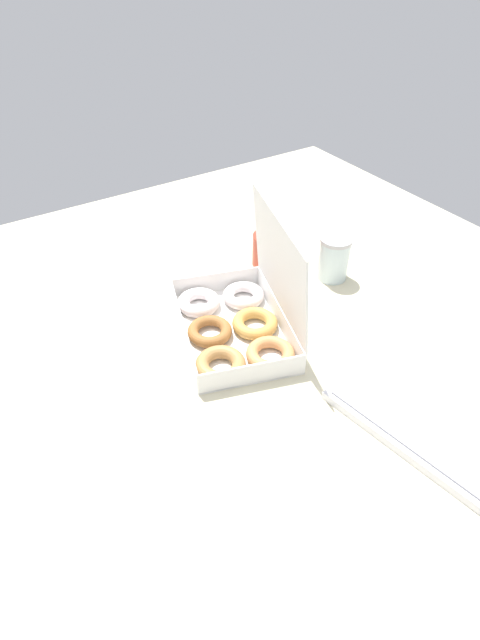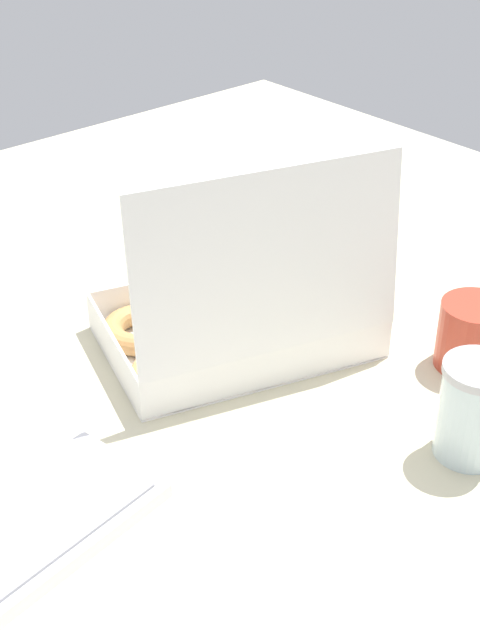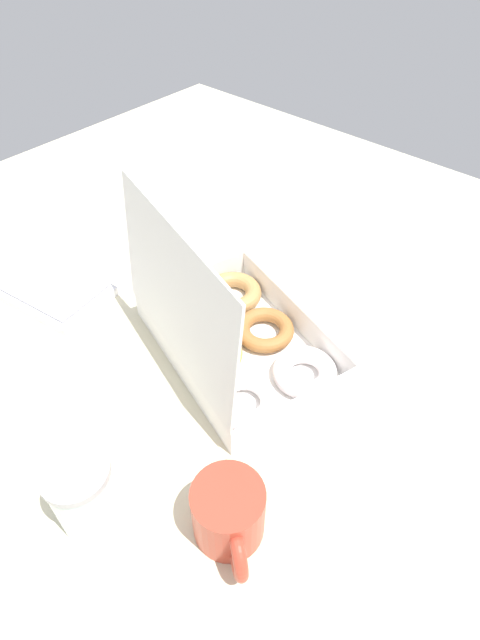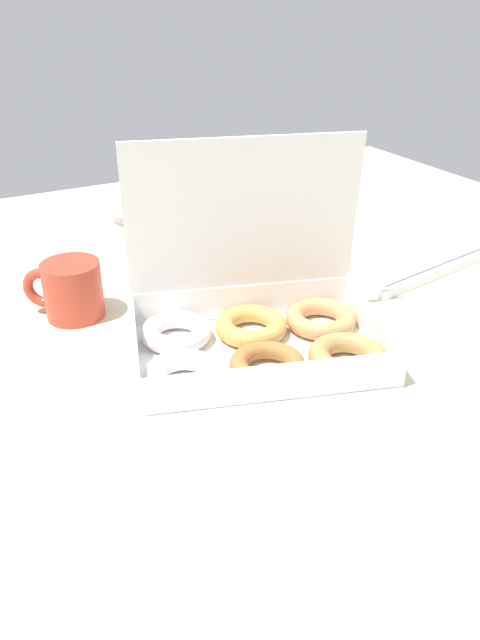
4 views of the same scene
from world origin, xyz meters
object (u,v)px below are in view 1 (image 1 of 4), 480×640
(donut_box, at_px, (238,321))
(keyboard, at_px, (419,429))
(coffee_mug, at_px, (269,249))
(glass_jar, at_px, (334,258))

(donut_box, relative_size, keyboard, 1.06)
(coffee_mug, bearing_deg, glass_jar, 34.86)
(coffee_mug, bearing_deg, donut_box, -48.61)
(keyboard, xyz_separation_m, coffee_mug, (-0.65, 0.10, 0.04))
(donut_box, distance_m, keyboard, 0.46)
(donut_box, distance_m, glass_jar, 0.35)
(donut_box, relative_size, glass_jar, 3.33)
(coffee_mug, xyz_separation_m, glass_jar, (0.15, 0.10, 0.01))
(coffee_mug, relative_size, glass_jar, 0.98)
(keyboard, bearing_deg, glass_jar, 157.29)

